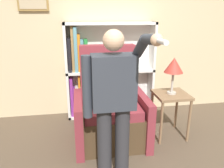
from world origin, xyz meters
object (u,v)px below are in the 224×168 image
(bookcase, at_px, (99,72))
(side_table, at_px, (171,101))
(person_standing, at_px, (113,101))
(table_lamp, at_px, (174,66))
(armchair, at_px, (110,113))

(bookcase, relative_size, side_table, 2.42)
(person_standing, relative_size, table_lamp, 3.14)
(side_table, bearing_deg, armchair, 177.06)
(bookcase, bearing_deg, person_standing, -90.68)
(bookcase, relative_size, table_lamp, 3.14)
(bookcase, bearing_deg, table_lamp, -43.26)
(side_table, bearing_deg, bookcase, 136.74)
(person_standing, bearing_deg, armchair, 83.84)
(armchair, distance_m, table_lamp, 1.06)
(bookcase, xyz_separation_m, person_standing, (-0.02, -1.58, 0.13))
(bookcase, xyz_separation_m, table_lamp, (0.91, -0.86, 0.27))
(table_lamp, bearing_deg, person_standing, -142.40)
(bookcase, height_order, person_standing, bookcase)
(armchair, bearing_deg, side_table, -2.94)
(bookcase, xyz_separation_m, armchair, (0.06, -0.82, -0.36))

